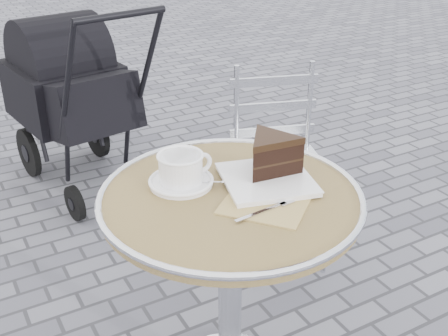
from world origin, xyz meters
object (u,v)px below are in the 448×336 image
cappuccino_set (182,171)px  cafe_table (230,245)px  bistro_chair (277,142)px  cake_plate_set (270,160)px  baby_stroller (74,102)px

cappuccino_set → cafe_table: bearing=-53.0°
bistro_chair → cappuccino_set: bearing=-124.5°
cappuccino_set → cake_plate_set: cake_plate_set is taller
baby_stroller → cake_plate_set: bearing=-93.9°
cappuccino_set → bistro_chair: 0.88m
bistro_chair → cafe_table: bearing=-114.6°
cafe_table → cake_plate_set: size_ratio=1.90×
cafe_table → cappuccino_set: bearing=127.1°
cake_plate_set → baby_stroller: (-0.14, 1.62, -0.33)m
cappuccino_set → baby_stroller: size_ratio=0.19×
cappuccino_set → bistro_chair: bearing=37.1°
cake_plate_set → baby_stroller: 1.66m
cafe_table → bistro_chair: size_ratio=0.90×
cappuccino_set → baby_stroller: (0.09, 1.53, -0.32)m
bistro_chair → baby_stroller: (-0.57, 1.03, -0.06)m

